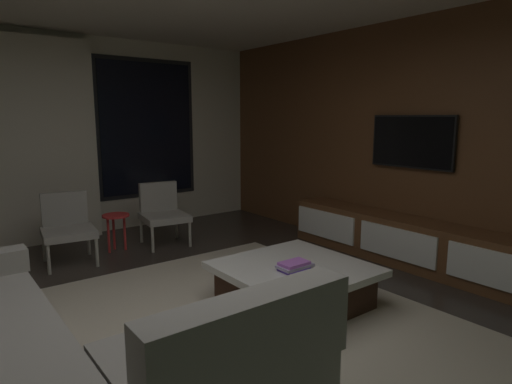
{
  "coord_description": "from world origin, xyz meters",
  "views": [
    {
      "loc": [
        -1.37,
        -2.55,
        1.62
      ],
      "look_at": [
        1.5,
        1.2,
        0.81
      ],
      "focal_mm": 30.55,
      "sensor_mm": 36.0,
      "label": 1
    }
  ],
  "objects_px": {
    "coffee_table": "(294,285)",
    "side_stool": "(116,221)",
    "book_stack_on_coffee_table": "(294,266)",
    "accent_chair_by_curtain": "(67,224)",
    "media_console": "(412,244)",
    "mounted_tv": "(412,142)",
    "sectional_couch": "(38,368)",
    "accent_chair_near_window": "(162,210)"
  },
  "relations": [
    {
      "from": "accent_chair_near_window",
      "to": "accent_chair_by_curtain",
      "type": "xyz_separation_m",
      "value": [
        -1.18,
        -0.04,
        0.0
      ]
    },
    {
      "from": "sectional_couch",
      "to": "book_stack_on_coffee_table",
      "type": "bearing_deg",
      "value": 4.32
    },
    {
      "from": "mounted_tv",
      "to": "accent_chair_near_window",
      "type": "bearing_deg",
      "value": 130.36
    },
    {
      "from": "sectional_couch",
      "to": "accent_chair_near_window",
      "type": "xyz_separation_m",
      "value": [
        2.01,
        2.68,
        0.14
      ]
    },
    {
      "from": "coffee_table",
      "to": "mounted_tv",
      "type": "distance_m",
      "value": 2.22
    },
    {
      "from": "accent_chair_near_window",
      "to": "side_stool",
      "type": "height_order",
      "value": "accent_chair_near_window"
    },
    {
      "from": "accent_chair_near_window",
      "to": "accent_chair_by_curtain",
      "type": "height_order",
      "value": "same"
    },
    {
      "from": "sectional_couch",
      "to": "mounted_tv",
      "type": "height_order",
      "value": "mounted_tv"
    },
    {
      "from": "accent_chair_near_window",
      "to": "accent_chair_by_curtain",
      "type": "relative_size",
      "value": 1.0
    },
    {
      "from": "sectional_couch",
      "to": "book_stack_on_coffee_table",
      "type": "xyz_separation_m",
      "value": [
        1.99,
        0.15,
        0.11
      ]
    },
    {
      "from": "accent_chair_near_window",
      "to": "mounted_tv",
      "type": "relative_size",
      "value": 0.77
    },
    {
      "from": "media_console",
      "to": "mounted_tv",
      "type": "relative_size",
      "value": 3.07
    },
    {
      "from": "book_stack_on_coffee_table",
      "to": "accent_chair_by_curtain",
      "type": "bearing_deg",
      "value": 115.01
    },
    {
      "from": "accent_chair_by_curtain",
      "to": "media_console",
      "type": "xyz_separation_m",
      "value": [
        2.94,
        -2.45,
        -0.18
      ]
    },
    {
      "from": "sectional_couch",
      "to": "mounted_tv",
      "type": "distance_m",
      "value": 4.11
    },
    {
      "from": "coffee_table",
      "to": "media_console",
      "type": "bearing_deg",
      "value": -1.28
    },
    {
      "from": "coffee_table",
      "to": "side_stool",
      "type": "height_order",
      "value": "side_stool"
    },
    {
      "from": "coffee_table",
      "to": "side_stool",
      "type": "distance_m",
      "value": 2.57
    },
    {
      "from": "accent_chair_near_window",
      "to": "side_stool",
      "type": "bearing_deg",
      "value": 178.08
    },
    {
      "from": "sectional_couch",
      "to": "accent_chair_near_window",
      "type": "height_order",
      "value": "sectional_couch"
    },
    {
      "from": "book_stack_on_coffee_table",
      "to": "media_console",
      "type": "relative_size",
      "value": 0.1
    },
    {
      "from": "mounted_tv",
      "to": "book_stack_on_coffee_table",
      "type": "bearing_deg",
      "value": -173.03
    },
    {
      "from": "side_stool",
      "to": "mounted_tv",
      "type": "relative_size",
      "value": 0.46
    },
    {
      "from": "coffee_table",
      "to": "side_stool",
      "type": "bearing_deg",
      "value": 105.06
    },
    {
      "from": "accent_chair_by_curtain",
      "to": "sectional_couch",
      "type": "bearing_deg",
      "value": -107.47
    },
    {
      "from": "accent_chair_by_curtain",
      "to": "media_console",
      "type": "distance_m",
      "value": 3.83
    },
    {
      "from": "book_stack_on_coffee_table",
      "to": "media_console",
      "type": "distance_m",
      "value": 1.79
    },
    {
      "from": "accent_chair_by_curtain",
      "to": "mounted_tv",
      "type": "height_order",
      "value": "mounted_tv"
    },
    {
      "from": "mounted_tv",
      "to": "media_console",
      "type": "bearing_deg",
      "value": -132.48
    },
    {
      "from": "accent_chair_near_window",
      "to": "side_stool",
      "type": "relative_size",
      "value": 1.7
    },
    {
      "from": "book_stack_on_coffee_table",
      "to": "mounted_tv",
      "type": "height_order",
      "value": "mounted_tv"
    },
    {
      "from": "media_console",
      "to": "mounted_tv",
      "type": "bearing_deg",
      "value": 47.52
    },
    {
      "from": "book_stack_on_coffee_table",
      "to": "accent_chair_by_curtain",
      "type": "distance_m",
      "value": 2.75
    },
    {
      "from": "accent_chair_by_curtain",
      "to": "mounted_tv",
      "type": "distance_m",
      "value": 3.96
    },
    {
      "from": "coffee_table",
      "to": "accent_chair_near_window",
      "type": "bearing_deg",
      "value": 91.4
    },
    {
      "from": "sectional_couch",
      "to": "mounted_tv",
      "type": "relative_size",
      "value": 2.48
    },
    {
      "from": "sectional_couch",
      "to": "accent_chair_near_window",
      "type": "bearing_deg",
      "value": 53.19
    },
    {
      "from": "media_console",
      "to": "sectional_couch",
      "type": "bearing_deg",
      "value": -177.08
    },
    {
      "from": "book_stack_on_coffee_table",
      "to": "media_console",
      "type": "xyz_separation_m",
      "value": [
        1.78,
        0.04,
        -0.14
      ]
    },
    {
      "from": "book_stack_on_coffee_table",
      "to": "accent_chair_near_window",
      "type": "bearing_deg",
      "value": 89.69
    },
    {
      "from": "accent_chair_near_window",
      "to": "media_console",
      "type": "distance_m",
      "value": 3.06
    },
    {
      "from": "sectional_couch",
      "to": "coffee_table",
      "type": "relative_size",
      "value": 2.16
    }
  ]
}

